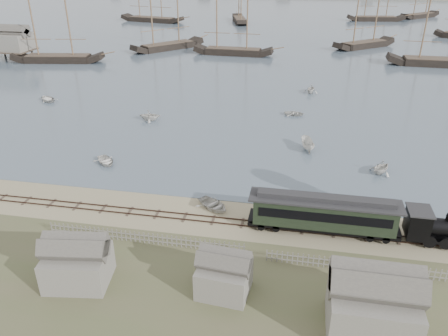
# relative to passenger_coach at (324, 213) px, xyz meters

# --- Properties ---
(ground) EXTENTS (600.00, 600.00, 0.00)m
(ground) POSITION_rel_passenger_coach_xyz_m (-9.85, 2.00, -2.20)
(ground) COLOR tan
(ground) RESTS_ON ground
(harbor_water) EXTENTS (600.00, 336.00, 0.06)m
(harbor_water) POSITION_rel_passenger_coach_xyz_m (-9.85, 172.00, -2.17)
(harbor_water) COLOR #4B5A6B
(harbor_water) RESTS_ON ground
(rail_track) EXTENTS (120.00, 1.80, 0.16)m
(rail_track) POSITION_rel_passenger_coach_xyz_m (-9.85, 0.00, -2.16)
(rail_track) COLOR #36241D
(rail_track) RESTS_ON ground
(picket_fence_west) EXTENTS (19.00, 0.10, 1.20)m
(picket_fence_west) POSITION_rel_passenger_coach_xyz_m (-16.35, -5.00, -2.20)
(picket_fence_west) COLOR slate
(picket_fence_west) RESTS_ON ground
(picket_fence_east) EXTENTS (15.00, 0.10, 1.20)m
(picket_fence_east) POSITION_rel_passenger_coach_xyz_m (2.65, -5.50, -2.20)
(picket_fence_east) COLOR slate
(picket_fence_east) RESTS_ON ground
(shed_left) EXTENTS (5.00, 4.00, 4.10)m
(shed_left) POSITION_rel_passenger_coach_xyz_m (-19.85, -11.00, -2.20)
(shed_left) COLOR slate
(shed_left) RESTS_ON ground
(shed_mid) EXTENTS (4.00, 3.50, 3.60)m
(shed_mid) POSITION_rel_passenger_coach_xyz_m (-7.85, -10.00, -2.20)
(shed_mid) COLOR slate
(shed_mid) RESTS_ON ground
(shed_right) EXTENTS (6.00, 5.00, 5.10)m
(shed_right) POSITION_rel_passenger_coach_xyz_m (3.15, -12.00, -2.20)
(shed_right) COLOR slate
(shed_right) RESTS_ON ground
(passenger_coach) EXTENTS (14.33, 2.76, 3.48)m
(passenger_coach) POSITION_rel_passenger_coach_xyz_m (0.00, 0.00, 0.00)
(passenger_coach) COLOR black
(passenger_coach) RESTS_ON ground
(beached_dinghy) EXTENTS (4.62, 4.83, 0.81)m
(beached_dinghy) POSITION_rel_passenger_coach_xyz_m (-11.30, 2.32, -1.79)
(beached_dinghy) COLOR silver
(beached_dinghy) RESTS_ON ground
(rowboat_0) EXTENTS (4.50, 4.45, 0.76)m
(rowboat_0) POSITION_rel_passenger_coach_xyz_m (-27.16, 10.34, -1.75)
(rowboat_0) COLOR silver
(rowboat_0) RESTS_ON harbor_water
(rowboat_1) EXTENTS (3.27, 3.70, 1.82)m
(rowboat_1) POSITION_rel_passenger_coach_xyz_m (-26.94, 26.75, -1.23)
(rowboat_1) COLOR silver
(rowboat_1) RESTS_ON harbor_water
(rowboat_2) EXTENTS (4.16, 2.39, 1.51)m
(rowboat_2) POSITION_rel_passenger_coach_xyz_m (-1.73, 19.60, -1.38)
(rowboat_2) COLOR silver
(rowboat_2) RESTS_ON harbor_water
(rowboat_3) EXTENTS (2.41, 3.35, 0.69)m
(rowboat_3) POSITION_rel_passenger_coach_xyz_m (-4.05, 33.57, -1.79)
(rowboat_3) COLOR silver
(rowboat_3) RESTS_ON harbor_water
(rowboat_4) EXTENTS (4.20, 4.14, 1.68)m
(rowboat_4) POSITION_rel_passenger_coach_xyz_m (7.28, 14.02, -1.30)
(rowboat_4) COLOR silver
(rowboat_4) RESTS_ON harbor_water
(rowboat_6) EXTENTS (4.72, 4.94, 0.83)m
(rowboat_6) POSITION_rel_passenger_coach_xyz_m (-48.91, 33.30, -1.72)
(rowboat_6) COLOR silver
(rowboat_6) RESTS_ON harbor_water
(rowboat_7) EXTENTS (3.71, 3.36, 1.69)m
(rowboat_7) POSITION_rel_passenger_coach_xyz_m (-1.48, 47.15, -1.29)
(rowboat_7) COLOR silver
(rowboat_7) RESTS_ON harbor_water
(schooner_0) EXTENTS (22.80, 8.71, 20.00)m
(schooner_0) POSITION_rel_passenger_coach_xyz_m (-63.26, 62.64, 7.86)
(schooner_0) COLOR black
(schooner_0) RESTS_ON harbor_water
(schooner_1) EXTENTS (17.96, 19.69, 20.00)m
(schooner_1) POSITION_rel_passenger_coach_xyz_m (-41.17, 82.72, 7.86)
(schooner_1) COLOR black
(schooner_1) RESTS_ON harbor_water
(schooner_2) EXTENTS (21.03, 5.60, 20.00)m
(schooner_2) POSITION_rel_passenger_coach_xyz_m (-22.03, 78.91, 7.86)
(schooner_2) COLOR black
(schooner_2) RESTS_ON harbor_water
(schooner_3) EXTENTS (18.64, 16.78, 20.00)m
(schooner_3) POSITION_rel_passenger_coach_xyz_m (12.99, 95.27, 7.86)
(schooner_3) COLOR black
(schooner_3) RESTS_ON harbor_water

